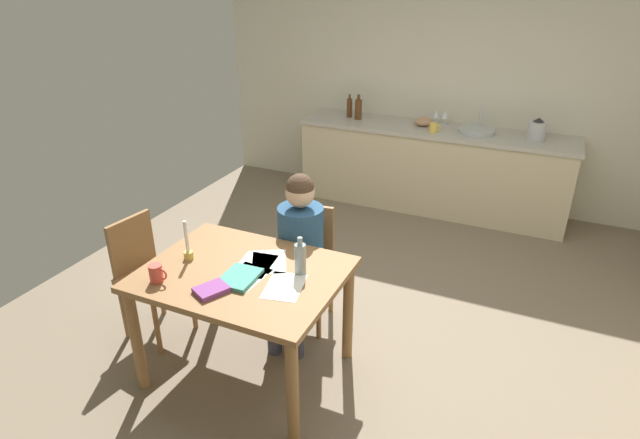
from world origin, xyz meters
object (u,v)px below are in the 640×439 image
object	(u,v)px
chair_at_table	(305,260)
book_magazine	(239,278)
wine_glass_by_kettle	(436,114)
person_seated	(298,247)
wine_glass_near_sink	(445,115)
candlestick	(188,249)
bottle_vinegar	(358,109)
coffee_mug	(156,273)
chair_side_empty	(147,272)
teacup_on_counter	(434,128)
wine_bottle_on_table	(300,258)
bottle_oil	(349,107)
dining_table	(243,287)
stovetop_kettle	(537,130)
sink_unit	(477,131)
book_cookery	(211,290)
mixing_bowl	(423,121)

from	to	relation	value
chair_at_table	book_magazine	size ratio (longest dim) A/B	3.42
wine_glass_by_kettle	person_seated	bearing A→B (deg)	-96.35
wine_glass_near_sink	wine_glass_by_kettle	size ratio (longest dim) A/B	1.00
candlestick	bottle_vinegar	bearing A→B (deg)	90.80
coffee_mug	chair_side_empty	bearing A→B (deg)	139.85
chair_at_table	coffee_mug	bearing A→B (deg)	-115.03
person_seated	wine_glass_by_kettle	distance (m)	2.74
coffee_mug	bottle_vinegar	distance (m)	3.43
person_seated	teacup_on_counter	size ratio (longest dim) A/B	10.19
book_magazine	teacup_on_counter	distance (m)	3.08
chair_at_table	chair_side_empty	xyz separation A→B (m)	(-0.94, -0.61, 0.00)
wine_bottle_on_table	wine_glass_by_kettle	world-z (taller)	wine_glass_by_kettle
wine_bottle_on_table	chair_side_empty	bearing A→B (deg)	-178.16
coffee_mug	bottle_oil	bearing A→B (deg)	92.73
dining_table	stovetop_kettle	bearing A→B (deg)	65.45
bottle_vinegar	stovetop_kettle	distance (m)	1.86
chair_at_table	sink_unit	world-z (taller)	sink_unit
stovetop_kettle	dining_table	bearing A→B (deg)	-114.55
bottle_oil	book_magazine	bearing A→B (deg)	-79.70
person_seated	sink_unit	xyz separation A→B (m)	(0.76, 2.56, 0.24)
person_seated	chair_side_empty	distance (m)	1.08
dining_table	sink_unit	size ratio (longest dim) A/B	3.33
coffee_mug	bottle_oil	distance (m)	3.48
stovetop_kettle	chair_at_table	bearing A→B (deg)	-119.16
book_cookery	sink_unit	size ratio (longest dim) A/B	0.50
person_seated	stovetop_kettle	distance (m)	2.90
candlestick	sink_unit	distance (m)	3.37
coffee_mug	wine_glass_by_kettle	world-z (taller)	wine_glass_by_kettle
wine_bottle_on_table	wine_glass_near_sink	distance (m)	3.14
chair_side_empty	teacup_on_counter	world-z (taller)	teacup_on_counter
person_seated	teacup_on_counter	world-z (taller)	person_seated
chair_at_table	wine_glass_by_kettle	bearing A→B (deg)	82.87
book_cookery	wine_glass_by_kettle	size ratio (longest dim) A/B	1.16
teacup_on_counter	bottle_oil	bearing A→B (deg)	168.76
wine_bottle_on_table	sink_unit	world-z (taller)	sink_unit
sink_unit	teacup_on_counter	world-z (taller)	sink_unit
candlestick	wine_bottle_on_table	bearing A→B (deg)	10.88
bottle_oil	mixing_bowl	xyz separation A→B (m)	(0.85, -0.00, -0.06)
chair_side_empty	bottle_oil	xyz separation A→B (m)	(0.30, 3.07, 0.51)
chair_side_empty	sink_unit	distance (m)	3.51
person_seated	wine_glass_near_sink	bearing A→B (deg)	81.74
mixing_bowl	person_seated	bearing A→B (deg)	-94.29
stovetop_kettle	bottle_vinegar	bearing A→B (deg)	179.87
coffee_mug	bottle_vinegar	bearing A→B (deg)	90.69
chair_at_table	bottle_oil	xyz separation A→B (m)	(-0.63, 2.46, 0.51)
candlestick	bottle_oil	world-z (taller)	bottle_oil
sink_unit	chair_side_empty	bearing A→B (deg)	-119.55
dining_table	bottle_vinegar	bearing A→B (deg)	97.90
book_cookery	wine_glass_by_kettle	world-z (taller)	wine_glass_by_kettle
bottle_vinegar	wine_bottle_on_table	bearing A→B (deg)	-75.70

